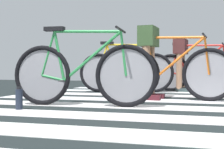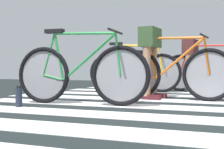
# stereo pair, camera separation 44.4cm
# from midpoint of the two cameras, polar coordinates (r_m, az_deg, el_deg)

# --- Properties ---
(ground) EXTENTS (18.00, 14.00, 0.02)m
(ground) POSITION_cam_midpoint_polar(r_m,az_deg,el_deg) (3.42, 14.47, -6.55)
(ground) COLOR black
(crosswalk_markings) EXTENTS (5.47, 6.53, 0.00)m
(crosswalk_markings) POSITION_cam_midpoint_polar(r_m,az_deg,el_deg) (3.60, 15.49, -5.98)
(crosswalk_markings) COLOR silver
(crosswalk_markings) RESTS_ON ground
(bicycle_1_of_4) EXTENTS (1.74, 0.52, 0.93)m
(bicycle_1_of_4) POSITION_cam_midpoint_polar(r_m,az_deg,el_deg) (3.76, -2.79, 0.22)
(bicycle_1_of_4) COLOR black
(bicycle_1_of_4) RESTS_ON ground
(bicycle_2_of_4) EXTENTS (1.73, 0.52, 0.93)m
(bicycle_2_of_4) POSITION_cam_midpoint_polar(r_m,az_deg,el_deg) (4.48, 13.45, 0.34)
(bicycle_2_of_4) COLOR black
(bicycle_2_of_4) RESTS_ON ground
(cyclist_2_of_4) EXTENTS (0.35, 0.43, 1.03)m
(cyclist_2_of_4) POSITION_cam_midpoint_polar(r_m,az_deg,el_deg) (4.57, 9.66, 3.92)
(cyclist_2_of_4) COLOR #A87A5B
(cyclist_2_of_4) RESTS_ON ground
(bicycle_3_of_4) EXTENTS (1.73, 0.52, 0.93)m
(bicycle_3_of_4) POSITION_cam_midpoint_polar(r_m,az_deg,el_deg) (5.83, 6.10, 0.55)
(bicycle_3_of_4) COLOR black
(bicycle_3_of_4) RESTS_ON ground
(bicycle_4_of_4) EXTENTS (1.73, 0.52, 0.93)m
(bicycle_4_of_4) POSITION_cam_midpoint_polar(r_m,az_deg,el_deg) (6.13, 18.86, 0.52)
(bicycle_4_of_4) COLOR black
(bicycle_4_of_4) RESTS_ON ground
(cyclist_4_of_4) EXTENTS (0.36, 0.43, 0.99)m
(cyclist_4_of_4) POSITION_cam_midpoint_polar(r_m,az_deg,el_deg) (6.19, 16.04, 2.93)
(cyclist_4_of_4) COLOR #A87A5B
(cyclist_4_of_4) RESTS_ON ground
(water_bottle) EXTENTS (0.07, 0.07, 0.24)m
(water_bottle) POSITION_cam_midpoint_polar(r_m,az_deg,el_deg) (3.63, -13.72, -4.09)
(water_bottle) COLOR #1D2433
(water_bottle) RESTS_ON ground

